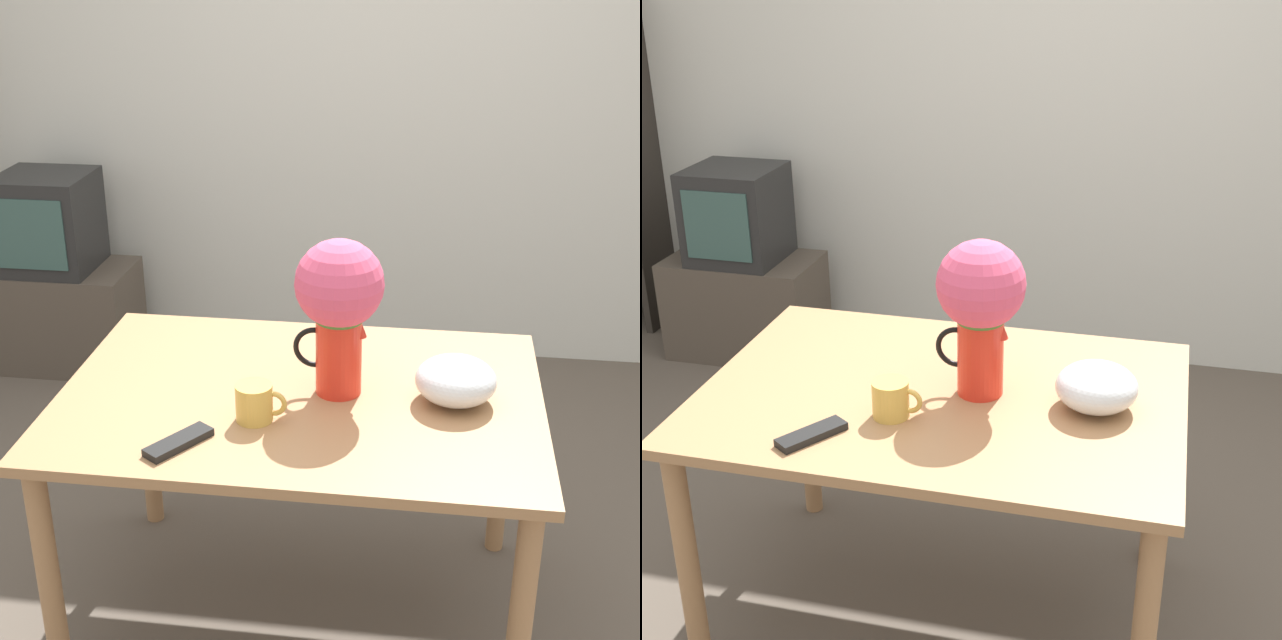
{
  "view_description": "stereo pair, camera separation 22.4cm",
  "coord_description": "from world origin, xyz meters",
  "views": [
    {
      "loc": [
        0.23,
        -2.19,
        1.94
      ],
      "look_at": [
        -0.06,
        -0.04,
        0.98
      ],
      "focal_mm": 50.0,
      "sensor_mm": 36.0,
      "label": 1
    },
    {
      "loc": [
        0.45,
        -2.15,
        1.94
      ],
      "look_at": [
        -0.06,
        -0.04,
        0.98
      ],
      "focal_mm": 50.0,
      "sensor_mm": 36.0,
      "label": 2
    }
  ],
  "objects": [
    {
      "name": "tv_stand",
      "position": [
        -1.54,
        1.53,
        0.25
      ],
      "size": [
        0.72,
        0.41,
        0.49
      ],
      "color": "#4C4238",
      "rests_on": "ground_plane"
    },
    {
      "name": "table",
      "position": [
        -0.12,
        -0.06,
        0.67
      ],
      "size": [
        1.32,
        0.94,
        0.77
      ],
      "color": "#A3754C",
      "rests_on": "ground_plane"
    },
    {
      "name": "coffee_mug",
      "position": [
        -0.21,
        -0.22,
        0.82
      ],
      "size": [
        0.13,
        0.1,
        0.1
      ],
      "color": "gold",
      "rests_on": "table"
    },
    {
      "name": "wall_back",
      "position": [
        0.0,
        1.91,
        1.3
      ],
      "size": [
        8.0,
        0.05,
        2.6
      ],
      "color": "silver",
      "rests_on": "ground_plane"
    },
    {
      "name": "tv_set",
      "position": [
        -1.54,
        1.52,
        0.71
      ],
      "size": [
        0.41,
        0.4,
        0.44
      ],
      "color": "black",
      "rests_on": "tv_stand"
    },
    {
      "name": "remote_control",
      "position": [
        -0.37,
        -0.37,
        0.78
      ],
      "size": [
        0.15,
        0.18,
        0.02
      ],
      "color": "black",
      "rests_on": "table"
    },
    {
      "name": "white_bowl",
      "position": [
        0.3,
        -0.05,
        0.84
      ],
      "size": [
        0.22,
        0.22,
        0.12
      ],
      "color": "silver",
      "rests_on": "table"
    },
    {
      "name": "flower_vase",
      "position": [
        -0.01,
        -0.04,
        1.05
      ],
      "size": [
        0.24,
        0.24,
        0.44
      ],
      "color": "red",
      "rests_on": "table"
    },
    {
      "name": "ground_plane",
      "position": [
        0.0,
        0.0,
        0.0
      ],
      "size": [
        12.0,
        12.0,
        0.0
      ],
      "primitive_type": "plane",
      "color": "brown"
    }
  ]
}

